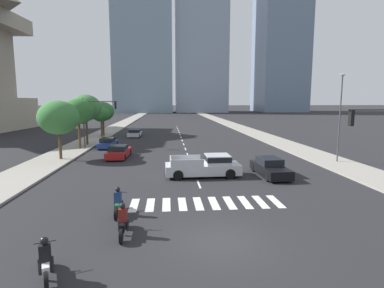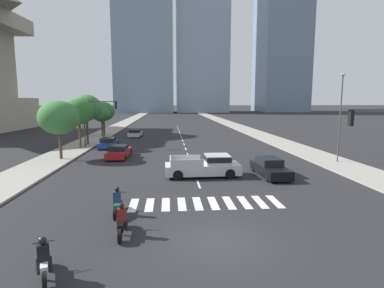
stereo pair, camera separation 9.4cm
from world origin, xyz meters
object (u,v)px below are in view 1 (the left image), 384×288
at_px(sedan_silver_0, 135,133).
at_px(street_lamp_east, 340,112).
at_px(street_tree_fourth, 101,114).
at_px(motorcycle_lead, 123,222).
at_px(street_tree_fifth, 103,112).
at_px(street_tree_second, 78,112).
at_px(motorcycle_trailing, 46,262).
at_px(pickup_truck, 206,166).
at_px(motorcycle_third, 118,204).
at_px(street_tree_nearest, 59,118).
at_px(sedan_blue_1, 108,143).
at_px(sedan_black_2, 270,168).
at_px(sedan_red_3, 119,152).
at_px(traffic_signal_far, 96,114).
at_px(street_tree_third, 86,108).

bearing_deg(sedan_silver_0, street_lamp_east, -134.75).
relative_size(street_lamp_east, street_tree_fourth, 1.69).
bearing_deg(motorcycle_lead, street_tree_fifth, 11.71).
bearing_deg(street_tree_second, street_lamp_east, -21.04).
xyz_separation_m(motorcycle_trailing, pickup_truck, (6.94, 13.26, 0.23)).
height_order(motorcycle_third, street_tree_fifth, street_tree_fifth).
height_order(street_lamp_east, street_tree_second, street_lamp_east).
xyz_separation_m(street_tree_nearest, street_tree_fifth, (-0.00, 20.60, -0.12)).
bearing_deg(sedan_blue_1, sedan_black_2, -134.82).
bearing_deg(sedan_red_3, sedan_blue_1, 21.93).
distance_m(motorcycle_trailing, sedan_black_2, 17.66).
height_order(sedan_blue_1, street_tree_second, street_tree_second).
bearing_deg(motorcycle_trailing, motorcycle_third, -35.22).
distance_m(motorcycle_third, sedan_red_3, 16.29).
height_order(street_lamp_east, street_tree_nearest, street_lamp_east).
xyz_separation_m(sedan_blue_1, sedan_black_2, (15.28, -15.66, 0.05)).
relative_size(motorcycle_lead, traffic_signal_far, 0.36).
height_order(traffic_signal_far, street_tree_third, street_tree_third).
height_order(motorcycle_third, pickup_truck, pickup_truck).
distance_m(motorcycle_third, traffic_signal_far, 23.56).
bearing_deg(traffic_signal_far, motorcycle_lead, -75.22).
height_order(motorcycle_lead, street_tree_nearest, street_tree_nearest).
xyz_separation_m(motorcycle_lead, sedan_blue_1, (-5.44, 25.60, -0.00)).
distance_m(sedan_silver_0, traffic_signal_far, 13.09).
distance_m(sedan_black_2, sedan_red_3, 15.52).
distance_m(sedan_blue_1, street_tree_fourth, 11.99).
relative_size(street_lamp_east, street_tree_fifth, 1.48).
height_order(street_tree_nearest, street_tree_fifth, street_tree_nearest).
bearing_deg(street_tree_second, pickup_truck, -46.75).
distance_m(sedan_red_3, street_lamp_east, 21.65).
bearing_deg(street_lamp_east, motorcycle_trailing, -138.70).
height_order(traffic_signal_far, street_tree_fifth, traffic_signal_far).
xyz_separation_m(sedan_black_2, street_lamp_east, (7.91, 4.32, 4.15)).
height_order(motorcycle_third, sedan_black_2, motorcycle_third).
relative_size(motorcycle_third, sedan_black_2, 0.43).
bearing_deg(street_tree_fifth, sedan_blue_1, -76.47).
xyz_separation_m(pickup_truck, street_tree_fourth, (-13.38, 26.65, 2.87)).
relative_size(motorcycle_trailing, pickup_truck, 0.34).
bearing_deg(pickup_truck, street_tree_fifth, 114.36).
relative_size(motorcycle_lead, motorcycle_trailing, 1.08).
height_order(pickup_truck, sedan_blue_1, pickup_truck).
height_order(sedan_silver_0, street_tree_fifth, street_tree_fifth).
relative_size(motorcycle_third, sedan_silver_0, 0.48).
xyz_separation_m(motorcycle_lead, sedan_black_2, (9.84, 9.94, 0.05)).
relative_size(motorcycle_lead, street_tree_third, 0.33).
height_order(motorcycle_lead, street_tree_fifth, street_tree_fifth).
distance_m(motorcycle_third, street_tree_second, 23.57).
height_order(motorcycle_trailing, sedan_red_3, motorcycle_trailing).
bearing_deg(motorcycle_lead, street_lamp_east, -52.02).
bearing_deg(pickup_truck, street_tree_nearest, 149.56).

